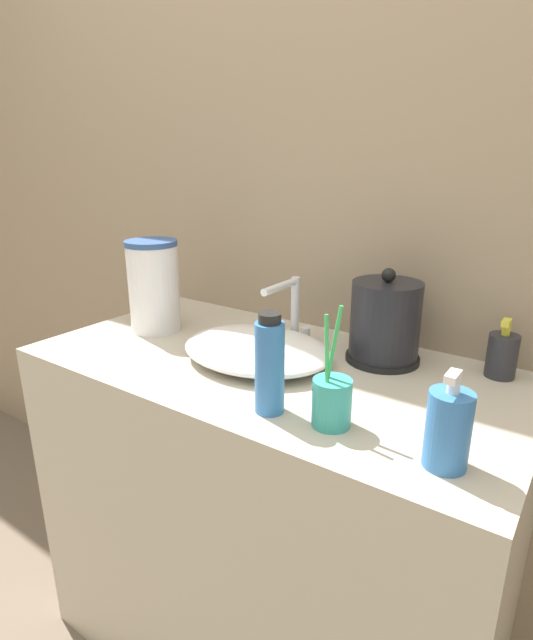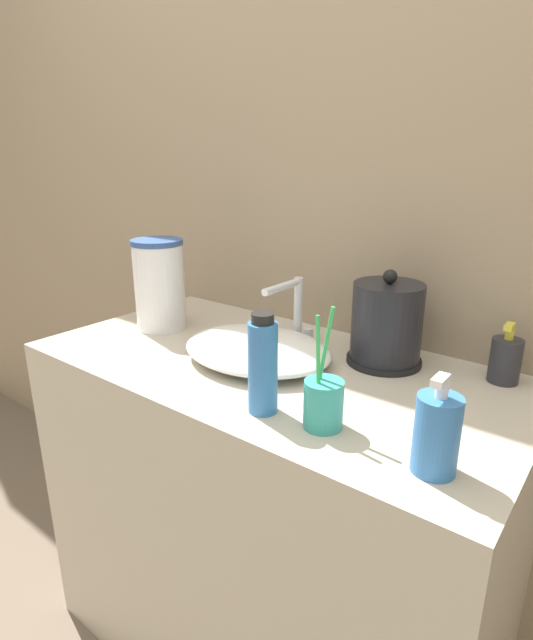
# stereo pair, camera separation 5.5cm
# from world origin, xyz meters

# --- Properties ---
(wall_back) EXTENTS (6.00, 0.04, 2.60)m
(wall_back) POSITION_xyz_m (0.00, 0.59, 1.30)
(wall_back) COLOR gray
(wall_back) RESTS_ON ground_plane
(vanity_counter) EXTENTS (1.12, 0.57, 0.86)m
(vanity_counter) POSITION_xyz_m (0.00, 0.29, 0.43)
(vanity_counter) COLOR #B7AD99
(vanity_counter) RESTS_ON ground_plane
(sink_basin) EXTENTS (0.36, 0.28, 0.06)m
(sink_basin) POSITION_xyz_m (-0.03, 0.28, 0.89)
(sink_basin) COLOR white
(sink_basin) RESTS_ON vanity_counter
(faucet) EXTENTS (0.06, 0.15, 0.16)m
(faucet) POSITION_xyz_m (-0.03, 0.42, 0.96)
(faucet) COLOR silver
(faucet) RESTS_ON vanity_counter
(electric_kettle) EXTENTS (0.17, 0.17, 0.22)m
(electric_kettle) POSITION_xyz_m (0.20, 0.45, 0.95)
(electric_kettle) COLOR black
(electric_kettle) RESTS_ON vanity_counter
(toothbrush_cup) EXTENTS (0.07, 0.07, 0.21)m
(toothbrush_cup) POSITION_xyz_m (0.24, 0.12, 0.91)
(toothbrush_cup) COLOR teal
(toothbrush_cup) RESTS_ON vanity_counter
(lotion_bottle) EXTENTS (0.07, 0.07, 0.16)m
(lotion_bottle) POSITION_xyz_m (0.44, 0.11, 0.93)
(lotion_bottle) COLOR #3370B7
(lotion_bottle) RESTS_ON vanity_counter
(shampoo_bottle) EXTENTS (0.06, 0.06, 0.13)m
(shampoo_bottle) POSITION_xyz_m (0.44, 0.50, 0.91)
(shampoo_bottle) COLOR #28282D
(shampoo_bottle) RESTS_ON vanity_counter
(mouthwash_bottle) EXTENTS (0.05, 0.05, 0.19)m
(mouthwash_bottle) POSITION_xyz_m (0.13, 0.10, 0.95)
(mouthwash_bottle) COLOR #3370B7
(mouthwash_bottle) RESTS_ON vanity_counter
(water_pitcher) EXTENTS (0.14, 0.14, 0.24)m
(water_pitcher) POSITION_xyz_m (-0.38, 0.30, 0.98)
(water_pitcher) COLOR silver
(water_pitcher) RESTS_ON vanity_counter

